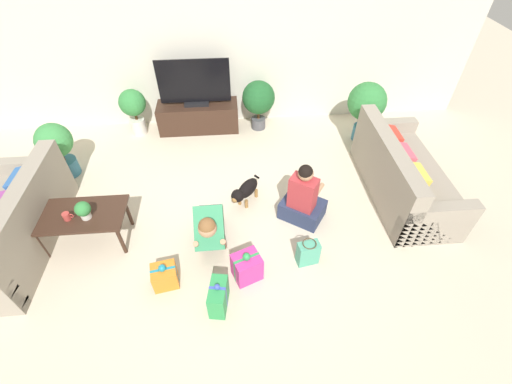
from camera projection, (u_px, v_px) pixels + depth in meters
name	position (u px, v px, depth m)	size (l,w,h in m)	color
ground_plane	(224.00, 231.00, 4.29)	(16.00, 16.00, 0.00)	beige
wall_back	(216.00, 45.00, 5.27)	(8.40, 0.06, 2.60)	beige
sofa_left	(13.00, 227.00, 3.94)	(0.87, 1.89, 0.85)	gray
sofa_right	(401.00, 175.00, 4.59)	(0.87, 1.89, 0.85)	gray
coffee_table	(81.00, 217.00, 3.91)	(1.01, 0.56, 0.46)	#382319
tv_console	(199.00, 117.00, 5.78)	(1.32, 0.45, 0.47)	#382319
tv	(194.00, 85.00, 5.38)	(1.13, 0.20, 0.75)	black
potted_plant_back_right	(259.00, 99.00, 5.59)	(0.54, 0.54, 0.84)	#4C4C51
potted_plant_corner_right	(367.00, 104.00, 5.27)	(0.59, 0.59, 0.98)	#336B84
potted_plant_corner_left	(56.00, 146.00, 4.74)	(0.48, 0.48, 0.83)	#336B84
potted_plant_back_left	(133.00, 107.00, 5.50)	(0.42, 0.42, 0.78)	beige
person_kneeling	(210.00, 227.00, 3.89)	(0.35, 0.79, 0.77)	#23232D
person_sitting	(303.00, 200.00, 4.25)	(0.66, 0.63, 0.88)	#283351
dog	(245.00, 191.00, 4.49)	(0.41, 0.50, 0.36)	black
gift_box_a	(247.00, 267.00, 3.71)	(0.36, 0.34, 0.40)	#CC3389
gift_box_b	(218.00, 297.00, 3.46)	(0.22, 0.35, 0.39)	#2D934C
gift_box_c	(165.00, 276.00, 3.67)	(0.30, 0.27, 0.32)	orange
gift_bag_a	(308.00, 253.00, 3.86)	(0.26, 0.18, 0.34)	#4CA384
mug	(67.00, 216.00, 3.79)	(0.12, 0.08, 0.09)	#B23D38
tabletop_plant	(83.00, 210.00, 3.75)	(0.17, 0.17, 0.22)	beige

